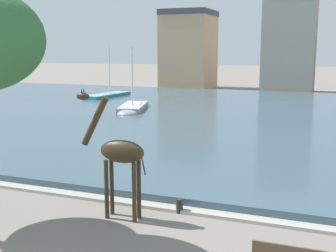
% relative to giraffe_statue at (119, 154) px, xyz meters
% --- Properties ---
extents(harbor_water, '(82.99, 42.47, 0.39)m').
position_rel_giraffe_statue_xyz_m(harbor_water, '(-0.91, 22.75, -2.02)').
color(harbor_water, '#3D5666').
rests_on(harbor_water, ground).
extents(quay_edge_coping, '(82.99, 0.50, 0.12)m').
position_rel_giraffe_statue_xyz_m(quay_edge_coping, '(-0.91, 1.27, -2.15)').
color(quay_edge_coping, '#ADA89E').
rests_on(quay_edge_coping, ground).
extents(giraffe_statue, '(2.48, 0.62, 4.33)m').
position_rel_giraffe_statue_xyz_m(giraffe_statue, '(0.00, 0.00, 0.00)').
color(giraffe_statue, '#382B19').
rests_on(giraffe_statue, ground).
extents(sailboat_grey, '(3.62, 6.77, 5.83)m').
position_rel_giraffe_statue_xyz_m(sailboat_grey, '(-9.86, 21.36, -1.79)').
color(sailboat_grey, '#939399').
rests_on(sailboat_grey, ground).
extents(sailboat_teal, '(2.65, 7.82, 5.96)m').
position_rel_giraffe_statue_xyz_m(sailboat_teal, '(-17.28, 31.14, -1.84)').
color(sailboat_teal, teal).
rests_on(sailboat_teal, ground).
extents(mooring_bollard, '(0.24, 0.24, 0.50)m').
position_rel_giraffe_statue_xyz_m(mooring_bollard, '(1.74, 1.12, -1.96)').
color(mooring_bollard, '#232326').
rests_on(mooring_bollard, ground).
extents(townhouse_end_terrace, '(6.93, 7.56, 11.15)m').
position_rel_giraffe_statue_xyz_m(townhouse_end_terrace, '(-13.84, 48.62, 3.38)').
color(townhouse_end_terrace, tan).
rests_on(townhouse_end_terrace, ground).
extents(townhouse_wide_warehouse, '(6.74, 5.39, 13.58)m').
position_rel_giraffe_statue_xyz_m(townhouse_wide_warehouse, '(0.47, 47.48, 4.60)').
color(townhouse_wide_warehouse, gray).
rests_on(townhouse_wide_warehouse, ground).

